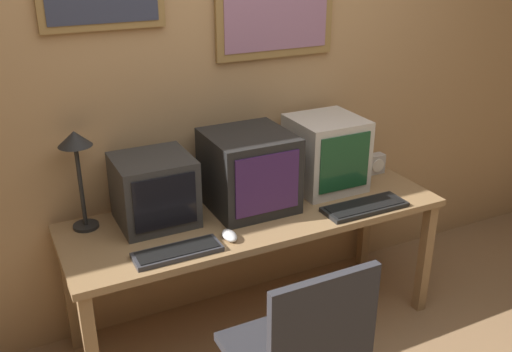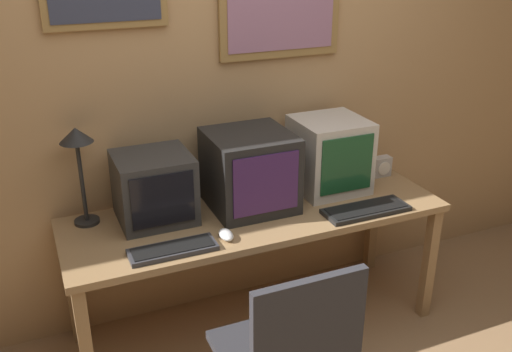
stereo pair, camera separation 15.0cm
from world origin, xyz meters
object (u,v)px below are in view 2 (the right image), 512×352
keyboard_main (173,249)px  mouse_near_keyboard (226,235)px  keyboard_side (366,210)px  desk_lamp (78,149)px  desk_clock (381,167)px  monitor_right (329,155)px  monitor_left (154,188)px  monitor_center (249,170)px

keyboard_main → mouse_near_keyboard: (0.26, 0.02, 0.01)m
keyboard_side → desk_lamp: desk_lamp is taller
mouse_near_keyboard → desk_clock: size_ratio=0.97×
monitor_right → mouse_near_keyboard: bearing=-156.6°
desk_lamp → keyboard_main: bearing=-54.3°
monitor_left → keyboard_main: 0.38m
keyboard_main → desk_clock: size_ratio=3.41×
monitor_left → monitor_right: 0.96m
mouse_near_keyboard → desk_clock: 1.14m
monitor_center → keyboard_side: size_ratio=0.93×
monitor_left → keyboard_main: bearing=-91.9°
monitor_left → mouse_near_keyboard: monitor_left is taller
monitor_right → monitor_left: bearing=178.9°
monitor_center → monitor_right: (0.48, 0.03, 0.00)m
monitor_right → desk_lamp: 1.31m
monitor_right → keyboard_side: (0.03, -0.33, -0.19)m
desk_clock → keyboard_main: bearing=-165.0°
monitor_right → mouse_near_keyboard: (-0.72, -0.31, -0.18)m
desk_clock → desk_lamp: 1.69m
desk_lamp → monitor_center: bearing=-9.5°
monitor_center → keyboard_main: bearing=-148.8°
mouse_near_keyboard → desk_clock: desk_clock is taller
monitor_center → keyboard_main: (-0.49, -0.30, -0.18)m
monitor_center → desk_lamp: (-0.80, 0.14, 0.19)m
monitor_center → desk_lamp: 0.84m
monitor_center → desk_clock: bearing=4.1°
monitor_right → keyboard_side: size_ratio=0.88×
monitor_center → keyboard_side: bearing=-30.3°
desk_clock → desk_lamp: bearing=177.4°
keyboard_side → desk_clock: (0.34, 0.36, 0.05)m
mouse_near_keyboard → monitor_left: bearing=127.1°
monitor_right → mouse_near_keyboard: size_ratio=3.54×
desk_lamp → monitor_right: bearing=-4.6°
monitor_right → keyboard_main: 1.05m
monitor_right → desk_lamp: desk_lamp is taller
monitor_left → mouse_near_keyboard: (0.25, -0.33, -0.15)m
monitor_center → monitor_right: size_ratio=1.05×
mouse_near_keyboard → desk_clock: (1.08, 0.34, 0.04)m
keyboard_side → mouse_near_keyboard: bearing=178.2°
keyboard_main → monitor_left: bearing=88.1°
keyboard_main → mouse_near_keyboard: bearing=4.4°
keyboard_side → desk_lamp: (-1.32, 0.44, 0.37)m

